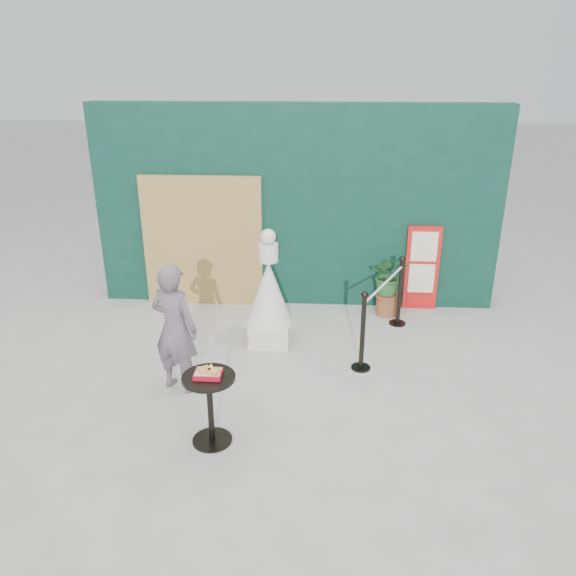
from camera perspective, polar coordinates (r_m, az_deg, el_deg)
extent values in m
plane|color=#ADAAA5|center=(6.19, -0.73, -12.89)|extent=(60.00, 60.00, 0.00)
cube|color=black|center=(8.46, 0.85, 8.18)|extent=(6.00, 0.30, 3.00)
cube|color=tan|center=(8.57, -8.66, 4.65)|extent=(1.80, 0.08, 2.00)
imported|color=#685961|center=(6.42, -11.43, -4.03)|extent=(0.65, 0.54, 1.54)
cube|color=red|center=(8.65, 13.44, 1.98)|extent=(0.50, 0.06, 1.30)
cube|color=beige|center=(8.50, 13.68, 4.11)|extent=(0.38, 0.02, 0.45)
cube|color=beige|center=(8.67, 13.39, 0.97)|extent=(0.38, 0.02, 0.45)
cube|color=red|center=(8.80, 13.18, -1.16)|extent=(0.38, 0.02, 0.18)
cube|color=silver|center=(7.58, -1.89, -4.53)|extent=(0.53, 0.53, 0.29)
cone|color=white|center=(7.34, -1.95, -0.47)|extent=(0.62, 0.62, 0.87)
cylinder|color=silver|center=(7.14, -2.01, 3.61)|extent=(0.25, 0.25, 0.23)
sphere|color=silver|center=(7.07, -2.03, 5.25)|extent=(0.19, 0.19, 0.19)
cylinder|color=black|center=(5.90, -7.69, -15.04)|extent=(0.40, 0.40, 0.02)
cylinder|color=black|center=(5.69, -7.87, -12.23)|extent=(0.06, 0.06, 0.72)
cylinder|color=black|center=(5.49, -8.08, -9.01)|extent=(0.52, 0.52, 0.03)
cube|color=#B21323|center=(5.47, -8.10, -8.65)|extent=(0.26, 0.19, 0.05)
cube|color=red|center=(5.45, -8.12, -8.40)|extent=(0.24, 0.17, 0.00)
cube|color=gold|center=(5.46, -8.52, -8.19)|extent=(0.15, 0.14, 0.02)
cube|color=#E0B752|center=(5.42, -7.64, -8.40)|extent=(0.13, 0.13, 0.02)
cone|color=#FFFD43|center=(5.48, -7.83, -7.85)|extent=(0.06, 0.06, 0.06)
cylinder|color=brown|center=(8.53, 10.03, -1.74)|extent=(0.33, 0.33, 0.28)
cylinder|color=brown|center=(8.47, 10.11, -0.74)|extent=(0.37, 0.37, 0.05)
imported|color=#275B27|center=(8.34, 10.26, 1.32)|extent=(0.55, 0.47, 0.61)
cylinder|color=black|center=(7.09, 7.39, -8.01)|extent=(0.24, 0.24, 0.02)
cylinder|color=black|center=(6.86, 7.58, -4.62)|extent=(0.06, 0.06, 0.96)
sphere|color=black|center=(6.65, 7.81, -0.70)|extent=(0.09, 0.09, 0.09)
cylinder|color=black|center=(8.29, 11.04, -3.52)|extent=(0.24, 0.24, 0.02)
cylinder|color=black|center=(8.10, 11.28, -0.53)|extent=(0.06, 0.06, 0.96)
sphere|color=black|center=(7.92, 11.55, 2.87)|extent=(0.09, 0.09, 0.09)
cylinder|color=silver|center=(7.32, 9.79, 0.44)|extent=(0.63, 1.31, 0.03)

